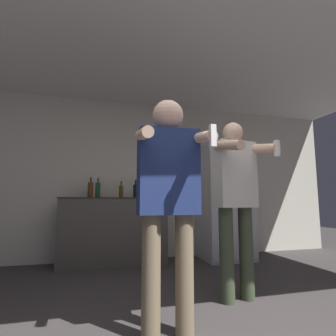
{
  "coord_description": "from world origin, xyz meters",
  "views": [
    {
      "loc": [
        -0.72,
        -1.15,
        0.91
      ],
      "look_at": [
        -0.23,
        0.66,
        1.14
      ],
      "focal_mm": 28.0,
      "sensor_mm": 36.0,
      "label": 1
    }
  ],
  "objects_px": {
    "bottle_tall_gin": "(121,191)",
    "person_woman_foreground": "(168,191)",
    "bottle_short_whiskey": "(135,191)",
    "bottle_brown_liquor": "(90,189)",
    "bottle_amber_bourbon": "(147,190)",
    "bottle_green_wine": "(98,189)",
    "refrigerator": "(224,203)",
    "person_man_side": "(235,193)"
  },
  "relations": [
    {
      "from": "bottle_tall_gin",
      "to": "person_woman_foreground",
      "type": "relative_size",
      "value": 0.15
    },
    {
      "from": "bottle_short_whiskey",
      "to": "bottle_tall_gin",
      "type": "distance_m",
      "value": 0.22
    },
    {
      "from": "person_woman_foreground",
      "to": "bottle_short_whiskey",
      "type": "bearing_deg",
      "value": 88.23
    },
    {
      "from": "bottle_short_whiskey",
      "to": "bottle_brown_liquor",
      "type": "height_order",
      "value": "bottle_brown_liquor"
    },
    {
      "from": "bottle_amber_bourbon",
      "to": "bottle_short_whiskey",
      "type": "bearing_deg",
      "value": 180.0
    },
    {
      "from": "bottle_green_wine",
      "to": "bottle_tall_gin",
      "type": "distance_m",
      "value": 0.34
    },
    {
      "from": "person_woman_foreground",
      "to": "bottle_brown_liquor",
      "type": "bearing_deg",
      "value": 105.13
    },
    {
      "from": "refrigerator",
      "to": "person_woman_foreground",
      "type": "bearing_deg",
      "value": -125.45
    },
    {
      "from": "bottle_amber_bourbon",
      "to": "person_woman_foreground",
      "type": "height_order",
      "value": "person_woman_foreground"
    },
    {
      "from": "bottle_amber_bourbon",
      "to": "person_woman_foreground",
      "type": "xyz_separation_m",
      "value": [
        -0.24,
        -2.18,
        -0.1
      ]
    },
    {
      "from": "person_woman_foreground",
      "to": "person_man_side",
      "type": "distance_m",
      "value": 0.91
    },
    {
      "from": "bottle_tall_gin",
      "to": "bottle_brown_liquor",
      "type": "relative_size",
      "value": 0.79
    },
    {
      "from": "bottle_short_whiskey",
      "to": "bottle_amber_bourbon",
      "type": "xyz_separation_m",
      "value": [
        0.17,
        0.0,
        0.01
      ]
    },
    {
      "from": "bottle_short_whiskey",
      "to": "person_woman_foreground",
      "type": "distance_m",
      "value": 2.18
    },
    {
      "from": "bottle_brown_liquor",
      "to": "person_man_side",
      "type": "distance_m",
      "value": 2.21
    },
    {
      "from": "bottle_tall_gin",
      "to": "person_woman_foreground",
      "type": "height_order",
      "value": "person_woman_foreground"
    },
    {
      "from": "refrigerator",
      "to": "person_woman_foreground",
      "type": "height_order",
      "value": "refrigerator"
    },
    {
      "from": "bottle_brown_liquor",
      "to": "bottle_amber_bourbon",
      "type": "bearing_deg",
      "value": 0.0
    },
    {
      "from": "bottle_short_whiskey",
      "to": "bottle_amber_bourbon",
      "type": "bearing_deg",
      "value": 0.0
    },
    {
      "from": "refrigerator",
      "to": "bottle_short_whiskey",
      "type": "relative_size",
      "value": 6.37
    },
    {
      "from": "bottle_tall_gin",
      "to": "bottle_amber_bourbon",
      "type": "distance_m",
      "value": 0.39
    },
    {
      "from": "bottle_amber_bourbon",
      "to": "refrigerator",
      "type": "bearing_deg",
      "value": -3.86
    },
    {
      "from": "person_woman_foreground",
      "to": "bottle_tall_gin",
      "type": "bearing_deg",
      "value": 93.9
    },
    {
      "from": "bottle_short_whiskey",
      "to": "person_man_side",
      "type": "distance_m",
      "value": 1.87
    },
    {
      "from": "bottle_green_wine",
      "to": "bottle_brown_liquor",
      "type": "bearing_deg",
      "value": 180.0
    },
    {
      "from": "bottle_brown_liquor",
      "to": "bottle_amber_bourbon",
      "type": "xyz_separation_m",
      "value": [
        0.83,
        0.0,
        -0.0
      ]
    },
    {
      "from": "bottle_green_wine",
      "to": "bottle_amber_bourbon",
      "type": "relative_size",
      "value": 0.97
    },
    {
      "from": "bottle_short_whiskey",
      "to": "person_woman_foreground",
      "type": "relative_size",
      "value": 0.17
    },
    {
      "from": "bottle_short_whiskey",
      "to": "bottle_tall_gin",
      "type": "xyz_separation_m",
      "value": [
        -0.22,
        -0.0,
        -0.01
      ]
    },
    {
      "from": "person_woman_foreground",
      "to": "person_man_side",
      "type": "relative_size",
      "value": 0.98
    },
    {
      "from": "refrigerator",
      "to": "person_man_side",
      "type": "relative_size",
      "value": 1.05
    },
    {
      "from": "refrigerator",
      "to": "person_woman_foreground",
      "type": "xyz_separation_m",
      "value": [
        -1.49,
        -2.1,
        0.09
      ]
    },
    {
      "from": "refrigerator",
      "to": "bottle_green_wine",
      "type": "height_order",
      "value": "refrigerator"
    },
    {
      "from": "bottle_green_wine",
      "to": "refrigerator",
      "type": "bearing_deg",
      "value": -2.44
    },
    {
      "from": "refrigerator",
      "to": "person_man_side",
      "type": "distance_m",
      "value": 1.79
    },
    {
      "from": "bottle_green_wine",
      "to": "bottle_tall_gin",
      "type": "height_order",
      "value": "bottle_green_wine"
    },
    {
      "from": "bottle_brown_liquor",
      "to": "person_man_side",
      "type": "bearing_deg",
      "value": -51.35
    },
    {
      "from": "bottle_short_whiskey",
      "to": "bottle_tall_gin",
      "type": "relative_size",
      "value": 1.12
    },
    {
      "from": "bottle_short_whiskey",
      "to": "bottle_tall_gin",
      "type": "height_order",
      "value": "bottle_short_whiskey"
    },
    {
      "from": "person_man_side",
      "to": "bottle_amber_bourbon",
      "type": "bearing_deg",
      "value": 107.6
    },
    {
      "from": "bottle_amber_bourbon",
      "to": "person_man_side",
      "type": "height_order",
      "value": "person_man_side"
    },
    {
      "from": "bottle_short_whiskey",
      "to": "bottle_brown_liquor",
      "type": "distance_m",
      "value": 0.66
    }
  ]
}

